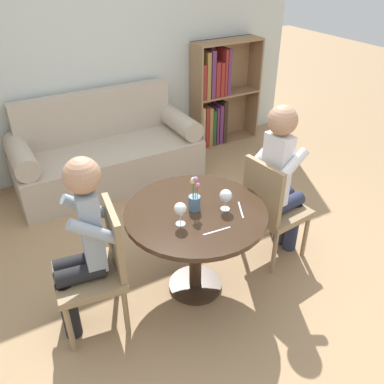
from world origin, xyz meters
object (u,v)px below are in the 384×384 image
Objects in this scene: couch at (107,155)px; wine_glass_left at (180,209)px; bookshelf_right at (217,97)px; person_right at (281,180)px; wine_glass_right at (226,196)px; chair_right at (271,206)px; flower_vase at (195,198)px; person_left at (81,245)px; chair_left at (99,265)px.

couch reaches higher than wine_glass_left.
person_right is at bearing -110.28° from bookshelf_right.
wine_glass_left is (-0.16, -1.93, 0.50)m from couch.
couch reaches higher than wine_glass_right.
flower_vase reaches higher than chair_right.
person_left is 0.96× the size of person_right.
flower_vase is (-0.18, 0.10, -0.01)m from wine_glass_right.
chair_left and chair_right have the same top height.
bookshelf_right is 8.39× the size of wine_glass_right.
bookshelf_right is 1.40× the size of chair_right.
wine_glass_right is 0.58× the size of flower_vase.
chair_left is 0.72× the size of person_left.
bookshelf_right is at bearing 53.70° from flower_vase.
person_left is at bearing -138.44° from bookshelf_right.
flower_vase is (0.00, -1.84, 0.48)m from couch.
bookshelf_right is 2.59m from wine_glass_right.
chair_right is 5.98× the size of wine_glass_right.
chair_right is 0.69× the size of person_right.
wine_glass_left is 0.61× the size of flower_vase.
wine_glass_right is at bearing 94.74° from person_right.
person_left is at bearing -113.33° from couch.
flower_vase is at bearing 31.12° from wine_glass_left.
bookshelf_right is 3.09m from person_left.
chair_right is 0.23m from person_right.
flower_vase is at bearing -126.30° from bookshelf_right.
wine_glass_right is (0.34, -0.00, -0.01)m from wine_glass_left.
chair_left is at bearing 171.80° from wine_glass_right.
couch is 2.01m from wine_glass_left.
person_right reaches higher than person_left.
bookshelf_right is 2.79m from wine_glass_left.
person_left is 8.34× the size of wine_glass_right.
person_left is 7.88× the size of wine_glass_left.
bookshelf_right is at bearing 9.57° from couch.
flower_vase reaches higher than wine_glass_right.
chair_left is at bearing 177.90° from flower_vase.
person_left is (-0.08, 0.02, 0.19)m from chair_left.
person_left is at bearing 171.28° from wine_glass_right.
wine_glass_right is (0.87, -0.13, 0.31)m from chair_left.
chair_right reaches higher than wine_glass_left.
couch is 2.11× the size of chair_left.
bookshelf_right is at bearing 139.83° from person_left.
chair_left is 1.38m from chair_right.
wine_glass_left is (0.61, -0.14, 0.13)m from person_left.
bookshelf_right is 7.93× the size of wine_glass_left.
chair_right is 1.47m from person_left.
chair_right is 3.48× the size of flower_vase.
wine_glass_right is (-1.36, -2.20, 0.20)m from bookshelf_right.
couch is 2.11× the size of chair_right.
flower_vase is (0.16, 0.10, -0.02)m from wine_glass_left.
person_left is 0.78m from flower_vase.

